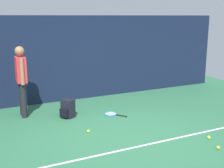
{
  "coord_description": "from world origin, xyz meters",
  "views": [
    {
      "loc": [
        -2.59,
        -4.94,
        2.38
      ],
      "look_at": [
        0.0,
        0.4,
        1.0
      ],
      "focal_mm": 47.01,
      "sensor_mm": 36.0,
      "label": 1
    }
  ],
  "objects_px": {
    "tennis_racket": "(112,114)",
    "tennis_ball_far_left": "(218,148)",
    "backpack": "(68,109)",
    "tennis_ball_by_fence": "(88,131)",
    "tennis_ball_near_player": "(209,137)",
    "tennis_player": "(21,77)"
  },
  "relations": [
    {
      "from": "tennis_racket",
      "to": "tennis_ball_by_fence",
      "type": "xyz_separation_m",
      "value": [
        -0.94,
        -0.84,
        0.02
      ]
    },
    {
      "from": "tennis_ball_by_fence",
      "to": "backpack",
      "type": "bearing_deg",
      "value": 95.05
    },
    {
      "from": "tennis_player",
      "to": "backpack",
      "type": "distance_m",
      "value": 1.33
    },
    {
      "from": "tennis_player",
      "to": "tennis_ball_by_fence",
      "type": "xyz_separation_m",
      "value": [
        1.03,
        -1.67,
        -0.93
      ]
    },
    {
      "from": "tennis_ball_near_player",
      "to": "tennis_ball_by_fence",
      "type": "height_order",
      "value": "same"
    },
    {
      "from": "tennis_player",
      "to": "tennis_ball_near_player",
      "type": "height_order",
      "value": "tennis_player"
    },
    {
      "from": "backpack",
      "to": "tennis_ball_by_fence",
      "type": "bearing_deg",
      "value": -24.94
    },
    {
      "from": "tennis_racket",
      "to": "backpack",
      "type": "height_order",
      "value": "backpack"
    },
    {
      "from": "tennis_player",
      "to": "backpack",
      "type": "relative_size",
      "value": 3.86
    },
    {
      "from": "tennis_racket",
      "to": "tennis_ball_near_player",
      "type": "relative_size",
      "value": 9.11
    },
    {
      "from": "tennis_racket",
      "to": "tennis_ball_far_left",
      "type": "bearing_deg",
      "value": 163.66
    },
    {
      "from": "tennis_ball_far_left",
      "to": "tennis_player",
      "type": "bearing_deg",
      "value": 129.92
    },
    {
      "from": "backpack",
      "to": "tennis_ball_by_fence",
      "type": "distance_m",
      "value": 1.13
    },
    {
      "from": "tennis_racket",
      "to": "tennis_ball_far_left",
      "type": "xyz_separation_m",
      "value": [
        0.91,
        -2.61,
        0.02
      ]
    },
    {
      "from": "tennis_racket",
      "to": "tennis_ball_by_fence",
      "type": "relative_size",
      "value": 9.11
    },
    {
      "from": "tennis_racket",
      "to": "tennis_ball_near_player",
      "type": "bearing_deg",
      "value": 170.96
    },
    {
      "from": "tennis_ball_near_player",
      "to": "tennis_ball_far_left",
      "type": "height_order",
      "value": "same"
    },
    {
      "from": "tennis_ball_by_fence",
      "to": "tennis_racket",
      "type": "bearing_deg",
      "value": 41.51
    },
    {
      "from": "tennis_player",
      "to": "tennis_ball_near_player",
      "type": "relative_size",
      "value": 25.76
    },
    {
      "from": "tennis_ball_by_fence",
      "to": "tennis_ball_far_left",
      "type": "bearing_deg",
      "value": -43.73
    },
    {
      "from": "backpack",
      "to": "tennis_ball_by_fence",
      "type": "relative_size",
      "value": 6.67
    },
    {
      "from": "tennis_racket",
      "to": "tennis_ball_near_player",
      "type": "height_order",
      "value": "tennis_ball_near_player"
    }
  ]
}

